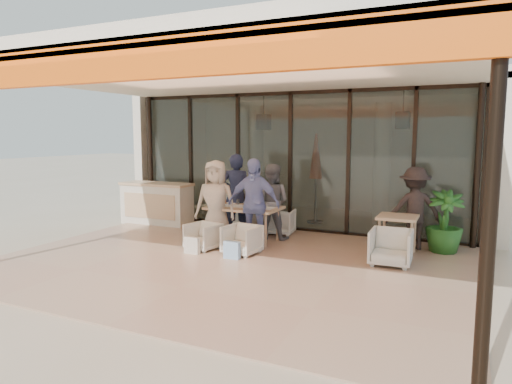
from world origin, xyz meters
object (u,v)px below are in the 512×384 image
(diner_grey, at_px, (271,202))
(side_table, at_px, (398,222))
(chair_far_left, at_px, (246,217))
(chair_near_right, at_px, (242,239))
(side_chair, at_px, (391,246))
(host_counter, at_px, (157,203))
(standing_woman, at_px, (414,209))
(diner_navy, at_px, (236,195))
(diner_cream, at_px, (216,203))
(chair_near_left, at_px, (203,235))
(potted_palm, at_px, (444,222))
(dining_table, at_px, (244,209))
(chair_far_right, at_px, (280,221))
(diner_periwinkle, at_px, (253,204))

(diner_grey, bearing_deg, side_table, 170.56)
(chair_far_left, xyz_separation_m, chair_near_right, (0.84, -1.90, -0.03))
(side_table, bearing_deg, side_chair, -90.00)
(chair_near_right, distance_m, side_table, 2.89)
(host_counter, distance_m, standing_woman, 6.11)
(diner_navy, xyz_separation_m, diner_cream, (0.00, -0.90, -0.05))
(side_chair, relative_size, standing_woman, 0.43)
(chair_near_left, bearing_deg, potted_palm, 34.05)
(potted_palm, bearing_deg, side_table, -145.40)
(side_table, xyz_separation_m, side_chair, (0.00, -0.75, -0.29))
(side_table, relative_size, standing_woman, 0.46)
(diner_cream, xyz_separation_m, side_table, (3.46, 0.68, -0.22))
(host_counter, xyz_separation_m, diner_cream, (2.41, -1.23, 0.33))
(side_table, distance_m, side_chair, 0.80)
(host_counter, height_order, dining_table, host_counter)
(diner_grey, xyz_separation_m, diner_cream, (-0.84, -0.90, 0.05))
(chair_far_left, height_order, standing_woman, standing_woman)
(host_counter, distance_m, side_table, 5.90)
(chair_near_left, xyz_separation_m, standing_woman, (3.69, 1.73, 0.52))
(chair_far_left, xyz_separation_m, chair_far_right, (0.84, 0.00, -0.02))
(chair_far_left, relative_size, diner_navy, 0.37)
(diner_grey, xyz_separation_m, diner_periwinkle, (-0.00, -0.90, 0.08))
(chair_far_right, bearing_deg, chair_near_left, 58.58)
(chair_far_left, distance_m, diner_cream, 1.49)
(dining_table, height_order, chair_near_left, dining_table)
(diner_cream, bearing_deg, chair_near_right, -40.82)
(host_counter, xyz_separation_m, chair_far_right, (3.25, 0.17, -0.22))
(dining_table, distance_m, chair_far_left, 1.09)
(host_counter, xyz_separation_m, dining_table, (2.82, -0.78, 0.15))
(diner_grey, relative_size, diner_periwinkle, 0.91)
(diner_periwinkle, bearing_deg, diner_grey, 84.41)
(dining_table, relative_size, potted_palm, 1.25)
(chair_far_right, relative_size, chair_near_left, 1.08)
(host_counter, distance_m, side_chair, 6.02)
(host_counter, distance_m, chair_far_left, 2.42)
(dining_table, relative_size, chair_near_right, 2.43)
(side_table, relative_size, side_chair, 1.07)
(diner_cream, relative_size, side_chair, 2.46)
(chair_far_left, height_order, side_table, side_table)
(chair_near_left, relative_size, diner_periwinkle, 0.33)
(diner_grey, bearing_deg, diner_cream, 42.40)
(host_counter, distance_m, diner_grey, 3.28)
(dining_table, bearing_deg, chair_far_right, 65.58)
(side_chair, relative_size, potted_palm, 0.58)
(standing_woman, bearing_deg, diner_cream, -1.91)
(chair_near_right, bearing_deg, diner_navy, 128.38)
(diner_grey, relative_size, standing_woman, 1.00)
(side_chair, xyz_separation_m, potted_palm, (0.78, 1.29, 0.25))
(side_chair, height_order, standing_woman, standing_woman)
(chair_near_left, bearing_deg, side_chair, 19.07)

